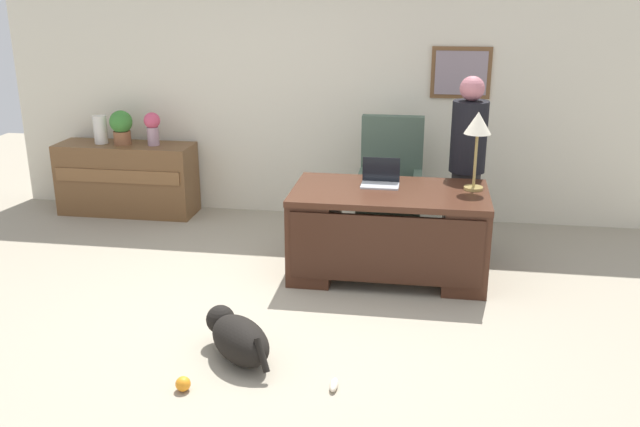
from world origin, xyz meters
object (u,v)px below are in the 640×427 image
armchair (390,187)px  dog_lying (238,338)px  desk (388,231)px  desk_lamp (478,128)px  vase_with_flowers (152,126)px  potted_plant (121,126)px  credenza (127,179)px  vase_empty (100,130)px  dog_toy_ball (183,384)px  dog_toy_bone (334,385)px  laptop (380,178)px  person_standing (467,165)px

armchair → dog_lying: 2.67m
desk → desk_lamp: size_ratio=2.49×
vase_with_flowers → armchair: bearing=-7.8°
desk_lamp → potted_plant: size_ratio=1.81×
credenza → potted_plant: size_ratio=4.08×
vase_with_flowers → vase_empty: 0.59m
dog_lying → dog_toy_ball: size_ratio=6.39×
vase_with_flowers → credenza: bearing=-179.8°
dog_toy_ball → dog_toy_bone: dog_toy_ball is taller
dog_lying → dog_toy_ball: (-0.23, -0.43, -0.11)m
vase_empty → potted_plant: bearing=0.0°
armchair → desk_lamp: bearing=-47.6°
vase_with_flowers → vase_empty: size_ratio=1.17×
vase_with_flowers → vase_empty: vase_with_flowers is taller
dog_lying → laptop: 2.02m
desk → potted_plant: size_ratio=4.52×
dog_toy_ball → dog_lying: bearing=61.4°
vase_with_flowers → dog_toy_bone: vase_with_flowers is taller
person_standing → dog_toy_bone: bearing=-109.4°
vase_empty → dog_toy_ball: 3.96m
dog_lying → vase_empty: vase_empty is taller
armchair → vase_empty: 3.17m
person_standing → dog_toy_ball: (-1.78, -2.63, -0.79)m
laptop → dog_toy_ball: size_ratio=3.39×
credenza → dog_lying: (2.01, -2.85, -0.23)m
laptop → potted_plant: 3.05m
person_standing → vase_with_flowers: (-3.23, 0.65, 0.13)m
desk_lamp → laptop: bearing=178.3°
laptop → vase_empty: vase_empty is taller
armchair → dog_toy_ball: size_ratio=12.55×
armchair → person_standing: person_standing is taller
desk → armchair: 0.96m
person_standing → dog_lying: 2.78m
vase_empty → laptop: bearing=-20.1°
person_standing → laptop: 0.88m
laptop → vase_empty: 3.28m
armchair → vase_empty: (-3.12, 0.35, 0.40)m
desk_lamp → dog_toy_ball: 3.06m
armchair → dog_toy_ball: 3.17m
laptop → potted_plant: size_ratio=0.89×
credenza → desk_lamp: desk_lamp is taller
desk → dog_toy_bone: 1.87m
vase_with_flowers → potted_plant: 0.35m
credenza → dog_toy_ball: bearing=-61.5°
vase_with_flowers → dog_toy_bone: 4.02m
person_standing → vase_with_flowers: bearing=168.7°
vase_with_flowers → dog_toy_bone: size_ratio=2.37×
dog_toy_ball → credenza: bearing=118.5°
credenza → potted_plant: bearing=174.6°
desk_lamp → desk: bearing=-167.5°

